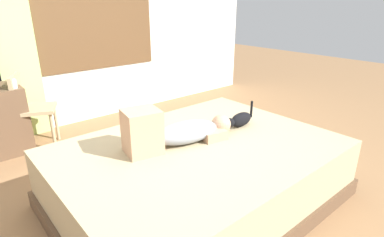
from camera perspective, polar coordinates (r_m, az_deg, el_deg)
ground_plane at (r=2.77m, az=-1.17°, el=-14.48°), size 16.00×16.00×0.00m
back_wall_with_window at (r=4.45m, az=-22.60°, el=17.32°), size 6.40×0.14×2.90m
bed at (r=2.62m, az=1.19°, el=-10.12°), size 2.25×1.67×0.51m
person_lying at (r=2.48m, az=-2.97°, el=-2.34°), size 0.94×0.41×0.34m
cat at (r=2.87m, az=8.74°, el=-0.23°), size 0.36×0.12×0.21m
cup at (r=3.76m, az=-30.00°, el=5.52°), size 0.07×0.07×0.10m
chair_by_desk at (r=3.91m, az=-27.70°, el=2.13°), size 0.50×0.50×0.86m
curtain_left at (r=4.18m, az=-30.24°, el=14.31°), size 0.44×0.06×2.65m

